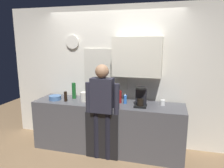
% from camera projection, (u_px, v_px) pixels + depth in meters
% --- Properties ---
extents(ground_plane, '(8.00, 8.00, 0.00)m').
position_uv_depth(ground_plane, '(103.00, 157.00, 3.59)').
color(ground_plane, '#8C6D4C').
extents(kitchen_counter, '(2.66, 0.64, 0.89)m').
position_uv_depth(kitchen_counter, '(108.00, 126.00, 3.79)').
color(kitchen_counter, '#4C4C51').
rests_on(kitchen_counter, ground_plane).
extents(dishwasher_panel, '(0.56, 0.02, 0.80)m').
position_uv_depth(dishwasher_panel, '(102.00, 136.00, 3.49)').
color(dishwasher_panel, black).
rests_on(dishwasher_panel, ground_plane).
extents(back_wall_assembly, '(4.26, 0.42, 2.60)m').
position_uv_depth(back_wall_assembly, '(116.00, 73.00, 3.97)').
color(back_wall_assembly, silver).
rests_on(back_wall_assembly, ground_plane).
extents(coffee_maker, '(0.20, 0.20, 0.33)m').
position_uv_depth(coffee_maker, '(141.00, 98.00, 3.46)').
color(coffee_maker, black).
rests_on(coffee_maker, kitchen_counter).
extents(bottle_clear_soda, '(0.09, 0.09, 0.28)m').
position_uv_depth(bottle_clear_soda, '(106.00, 98.00, 3.46)').
color(bottle_clear_soda, '#2D8C33').
rests_on(bottle_clear_soda, kitchen_counter).
extents(bottle_dark_sauce, '(0.06, 0.06, 0.18)m').
position_uv_depth(bottle_dark_sauce, '(66.00, 96.00, 3.77)').
color(bottle_dark_sauce, black).
rests_on(bottle_dark_sauce, kitchen_counter).
extents(bottle_red_vinegar, '(0.06, 0.06, 0.22)m').
position_uv_depth(bottle_red_vinegar, '(120.00, 97.00, 3.67)').
color(bottle_red_vinegar, maroon).
rests_on(bottle_red_vinegar, kitchen_counter).
extents(bottle_olive_oil, '(0.06, 0.06, 0.25)m').
position_uv_depth(bottle_olive_oil, '(99.00, 93.00, 3.88)').
color(bottle_olive_oil, olive).
rests_on(bottle_olive_oil, kitchen_counter).
extents(bottle_green_wine, '(0.07, 0.07, 0.30)m').
position_uv_depth(bottle_green_wine, '(74.00, 91.00, 3.95)').
color(bottle_green_wine, '#195923').
rests_on(bottle_green_wine, kitchen_counter).
extents(cup_white_mug, '(0.08, 0.08, 0.09)m').
position_uv_depth(cup_white_mug, '(163.00, 103.00, 3.54)').
color(cup_white_mug, white).
rests_on(cup_white_mug, kitchen_counter).
extents(mixing_bowl, '(0.22, 0.22, 0.08)m').
position_uv_depth(mixing_bowl, '(55.00, 98.00, 3.87)').
color(mixing_bowl, '#4C72A5').
rests_on(mixing_bowl, kitchen_counter).
extents(potted_plant, '(0.15, 0.15, 0.23)m').
position_uv_depth(potted_plant, '(92.00, 97.00, 3.58)').
color(potted_plant, '#9E5638').
rests_on(potted_plant, kitchen_counter).
extents(dish_soap, '(0.06, 0.06, 0.18)m').
position_uv_depth(dish_soap, '(125.00, 99.00, 3.63)').
color(dish_soap, blue).
rests_on(dish_soap, kitchen_counter).
extents(storage_canister, '(0.14, 0.14, 0.17)m').
position_uv_depth(storage_canister, '(84.00, 97.00, 3.76)').
color(storage_canister, silver).
rests_on(storage_canister, kitchen_counter).
extents(person_at_sink, '(0.57, 0.22, 1.60)m').
position_uv_depth(person_at_sink, '(102.00, 104.00, 3.41)').
color(person_at_sink, black).
rests_on(person_at_sink, ground_plane).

